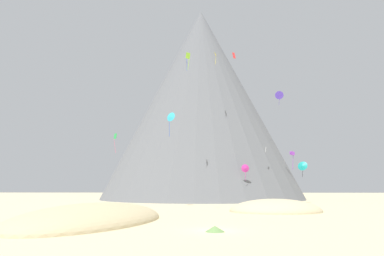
% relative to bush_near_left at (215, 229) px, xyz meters
% --- Properties ---
extents(ground_plane, '(400.00, 400.00, 0.00)m').
position_rel_bush_near_left_xyz_m(ground_plane, '(-0.04, 0.89, -0.27)').
color(ground_plane, beige).
extents(dune_foreground_left, '(18.30, 28.08, 4.29)m').
position_rel_bush_near_left_xyz_m(dune_foreground_left, '(-13.91, 8.06, -0.27)').
color(dune_foreground_left, '#C6B284').
rests_on(dune_foreground_left, ground_plane).
extents(dune_foreground_right, '(18.09, 16.65, 4.11)m').
position_rel_bush_near_left_xyz_m(dune_foreground_right, '(10.65, 25.16, -0.27)').
color(dune_foreground_right, '#CCBA8E').
rests_on(dune_foreground_right, ground_plane).
extents(bush_near_left, '(2.42, 2.42, 0.53)m').
position_rel_bush_near_left_xyz_m(bush_near_left, '(0.00, 0.00, 0.00)').
color(bush_near_left, '#668C4C').
rests_on(bush_near_left, ground_plane).
extents(bush_near_right, '(3.25, 3.25, 0.63)m').
position_rel_bush_near_left_xyz_m(bush_near_right, '(14.61, 21.34, 0.05)').
color(bush_near_right, '#477238').
rests_on(bush_near_right, ground_plane).
extents(bush_ridge_crest, '(2.07, 2.07, 0.93)m').
position_rel_bush_near_left_xyz_m(bush_ridge_crest, '(-12.03, 6.40, 0.20)').
color(bush_ridge_crest, '#668C4C').
rests_on(bush_ridge_crest, ground_plane).
extents(bush_low_patch, '(2.09, 2.09, 0.99)m').
position_rel_bush_near_left_xyz_m(bush_low_patch, '(-18.53, 17.63, 0.23)').
color(bush_low_patch, '#668C4C').
rests_on(bush_low_patch, ground_plane).
extents(bush_scatter_east, '(1.94, 1.94, 0.49)m').
position_rel_bush_near_left_xyz_m(bush_scatter_east, '(-9.57, 19.70, -0.02)').
color(bush_scatter_east, '#668C4C').
rests_on(bush_scatter_east, ground_plane).
extents(rock_massif, '(89.22, 89.22, 68.62)m').
position_rel_bush_near_left_xyz_m(rock_massif, '(-2.41, 82.36, 33.29)').
color(rock_massif, slate).
rests_on(rock_massif, ground_plane).
extents(kite_white_low, '(0.45, 0.77, 1.36)m').
position_rel_bush_near_left_xyz_m(kite_white_low, '(15.51, 58.13, 13.62)').
color(kite_white_low, white).
extents(kite_indigo_high, '(2.40, 1.07, 4.05)m').
position_rel_bush_near_left_xyz_m(kite_indigo_high, '(20.42, 60.62, 29.45)').
color(kite_indigo_high, '#5138B2').
extents(kite_cyan_mid, '(2.08, 1.69, 5.28)m').
position_rel_bush_near_left_xyz_m(kite_cyan_mid, '(-8.11, 37.30, 18.37)').
color(kite_cyan_mid, '#33BCDB').
extents(kite_blue_high, '(0.20, 1.04, 3.80)m').
position_rel_bush_near_left_xyz_m(kite_blue_high, '(-5.13, 43.85, 33.77)').
color(kite_blue_high, blue).
extents(kite_violet_low, '(1.04, 1.00, 4.10)m').
position_rel_bush_near_left_xyz_m(kite_violet_low, '(18.72, 43.65, 11.06)').
color(kite_violet_low, purple).
extents(kite_gold_low, '(0.83, 0.70, 0.75)m').
position_rel_bush_near_left_xyz_m(kite_gold_low, '(-2.09, 60.41, 13.04)').
color(kite_gold_low, gold).
extents(kite_red_high, '(0.72, 0.73, 1.52)m').
position_rel_bush_near_left_xyz_m(kite_red_high, '(5.49, 36.15, 31.53)').
color(kite_red_high, red).
extents(kite_yellow_high, '(0.93, 1.79, 3.69)m').
position_rel_bush_near_left_xyz_m(kite_yellow_high, '(2.29, 55.93, 40.03)').
color(kite_yellow_high, yellow).
extents(kite_green_mid, '(0.71, 0.65, 4.69)m').
position_rel_bush_near_left_xyz_m(kite_green_mid, '(-22.15, 45.51, 14.96)').
color(kite_green_mid, green).
extents(kite_magenta_low, '(2.04, 0.70, 4.12)m').
position_rel_bush_near_left_xyz_m(kite_magenta_low, '(9.22, 52.58, 8.30)').
color(kite_magenta_low, '#D1339E').
extents(kite_lime_high, '(0.84, 0.43, 3.20)m').
position_rel_bush_near_left_xyz_m(kite_lime_high, '(-3.71, 23.57, 26.07)').
color(kite_lime_high, '#8CD133').
extents(kite_teal_low, '(2.67, 2.29, 4.11)m').
position_rel_bush_near_left_xyz_m(kite_teal_low, '(24.15, 55.04, 9.06)').
color(kite_teal_low, teal).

